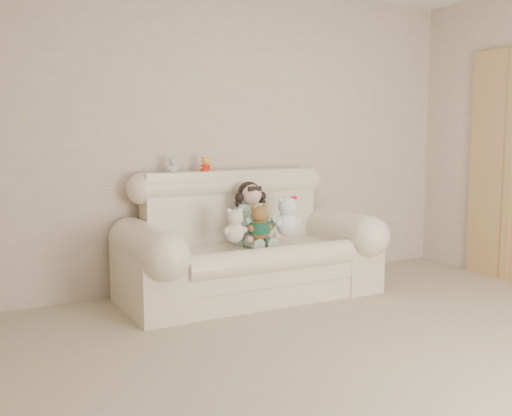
# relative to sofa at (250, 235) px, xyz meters

# --- Properties ---
(floor) EXTENTS (5.00, 5.00, 0.00)m
(floor) POSITION_rel_sofa_xyz_m (0.13, -2.00, -0.52)
(floor) COLOR tan
(floor) RESTS_ON ground
(wall_back) EXTENTS (4.50, 0.00, 4.50)m
(wall_back) POSITION_rel_sofa_xyz_m (0.13, 0.50, 0.78)
(wall_back) COLOR #B8A392
(wall_back) RESTS_ON ground
(sofa) EXTENTS (2.10, 0.95, 1.03)m
(sofa) POSITION_rel_sofa_xyz_m (0.00, 0.00, 0.00)
(sofa) COLOR #FFF3CD
(sofa) RESTS_ON floor
(door_panel) EXTENTS (0.06, 0.90, 2.10)m
(door_panel) POSITION_rel_sofa_xyz_m (2.35, -0.60, 0.54)
(door_panel) COLOR tan
(door_panel) RESTS_ON floor
(seated_child) EXTENTS (0.34, 0.41, 0.54)m
(seated_child) POSITION_rel_sofa_xyz_m (0.05, 0.08, 0.17)
(seated_child) COLOR #367C5D
(seated_child) RESTS_ON sofa
(brown_teddy) EXTENTS (0.26, 0.22, 0.33)m
(brown_teddy) POSITION_rel_sofa_xyz_m (0.00, -0.14, 0.15)
(brown_teddy) COLOR brown
(brown_teddy) RESTS_ON sofa
(white_cat) EXTENTS (0.30, 0.27, 0.40)m
(white_cat) POSITION_rel_sofa_xyz_m (0.29, -0.09, 0.18)
(white_cat) COLOR white
(white_cat) RESTS_ON sofa
(cream_teddy) EXTENTS (0.21, 0.17, 0.32)m
(cream_teddy) POSITION_rel_sofa_xyz_m (-0.21, -0.15, 0.14)
(cream_teddy) COLOR white
(cream_teddy) RESTS_ON sofa
(yellow_mini_bear) EXTENTS (0.11, 0.08, 0.17)m
(yellow_mini_bear) POSITION_rel_sofa_xyz_m (-0.24, 0.35, 0.58)
(yellow_mini_bear) COLOR gold
(yellow_mini_bear) RESTS_ON sofa
(grey_mini_plush) EXTENTS (0.13, 0.11, 0.17)m
(grey_mini_plush) POSITION_rel_sofa_xyz_m (-0.53, 0.35, 0.58)
(grey_mini_plush) COLOR silver
(grey_mini_plush) RESTS_ON sofa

